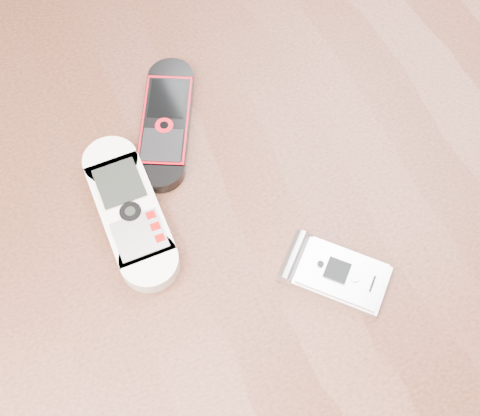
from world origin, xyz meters
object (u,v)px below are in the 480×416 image
object	(u,v)px
table	(236,262)
nokia_black_red	(166,122)
nokia_white	(130,211)
motorola_razr	(339,274)

from	to	relation	value
table	nokia_black_red	world-z (taller)	nokia_black_red
table	nokia_white	distance (m)	0.15
motorola_razr	table	bearing A→B (deg)	79.11
nokia_white	motorola_razr	bearing A→B (deg)	-40.97
nokia_white	motorola_razr	size ratio (longest dim) A/B	1.72
nokia_white	nokia_black_red	distance (m)	0.10
table	nokia_black_red	xyz separation A→B (m)	(-0.02, 0.11, 0.11)
nokia_black_red	motorola_razr	bearing A→B (deg)	-42.36
table	nokia_black_red	size ratio (longest dim) A/B	8.31
table	motorola_razr	xyz separation A→B (m)	(0.06, -0.09, 0.11)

